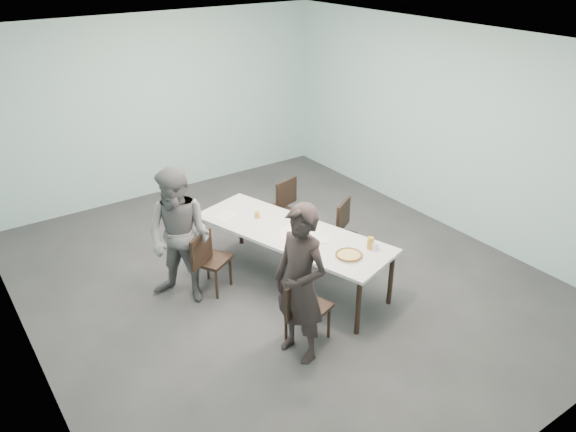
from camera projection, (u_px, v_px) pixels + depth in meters
ground at (278, 277)px, 7.41m from camera, size 7.00×7.00×0.00m
room_shell at (277, 130)px, 6.51m from camera, size 6.02×7.02×3.01m
table at (292, 235)px, 7.00m from camera, size 1.62×2.75×0.75m
chair_near_left at (304, 305)px, 6.00m from camera, size 0.65×0.53×0.87m
chair_far_left at (207, 257)px, 6.90m from camera, size 0.64×0.57×0.87m
chair_near_right at (340, 229)px, 7.55m from camera, size 0.65×0.57×0.87m
chair_far_right at (281, 206)px, 8.22m from camera, size 0.65×0.51×0.87m
diner_near at (300, 284)px, 5.69m from camera, size 0.54×0.71×1.75m
diner_far at (179, 237)px, 6.63m from camera, size 1.00×1.05×1.71m
pizza at (349, 255)px, 6.42m from camera, size 0.34×0.34×0.04m
side_plate at (323, 240)px, 6.77m from camera, size 0.18×0.18×0.01m
beer_glass at (370, 243)px, 6.55m from camera, size 0.08×0.08×0.15m
water_tumbler at (375, 246)px, 6.55m from camera, size 0.08×0.08×0.09m
tealight at (297, 232)px, 6.91m from camera, size 0.06×0.06×0.05m
amber_tumbler at (257, 215)px, 7.30m from camera, size 0.07×0.07×0.08m
menu at (226, 216)px, 7.36m from camera, size 0.35×0.30×0.01m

